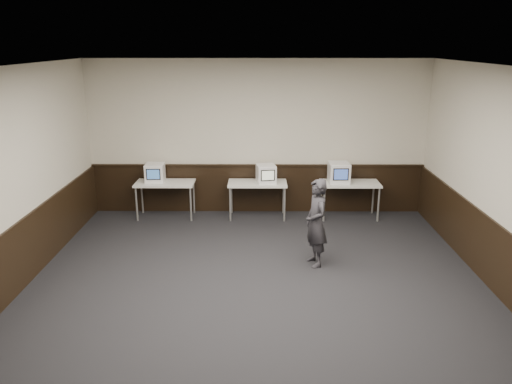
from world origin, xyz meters
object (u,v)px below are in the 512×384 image
emac_left (155,173)px  emac_right (339,173)px  desk_left (165,186)px  desk_center (257,186)px  emac_center (266,174)px  desk_right (350,186)px  person (316,223)px

emac_left → emac_right: 3.76m
desk_left → emac_left: size_ratio=2.85×
desk_center → emac_center: bearing=-7.4°
desk_right → emac_left: (-4.00, 0.04, 0.26)m
emac_left → desk_left: bearing=-13.9°
desk_left → emac_right: 3.57m
desk_center → person: bearing=-67.5°
desk_center → emac_left: (-2.10, 0.04, 0.26)m
desk_center → emac_center: size_ratio=2.67×
desk_center → desk_right: (1.90, 0.00, 0.00)m
emac_right → desk_right: bearing=-2.9°
desk_left → emac_right: size_ratio=2.62×
desk_left → emac_center: size_ratio=2.67×
emac_right → person: size_ratio=0.32×
desk_left → emac_center: (2.08, -0.02, 0.26)m
desk_left → desk_center: 1.90m
desk_right → person: (-0.95, -2.30, 0.05)m
emac_right → emac_center: bearing=179.5°
emac_left → emac_center: bearing=-3.7°
emac_left → desk_right: bearing=-2.7°
emac_left → person: size_ratio=0.29×
desk_center → emac_left: bearing=178.8°
desk_right → emac_left: bearing=179.4°
desk_right → emac_left: emac_left is taller
emac_center → person: bearing=-80.6°
desk_center → emac_center: emac_center is taller
desk_left → emac_center: 2.09m
desk_right → person: size_ratio=0.83×
desk_center → desk_left: bearing=180.0°
desk_left → person: person is taller
emac_left → person: person is taller
emac_left → emac_right: (3.76, -0.04, 0.02)m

